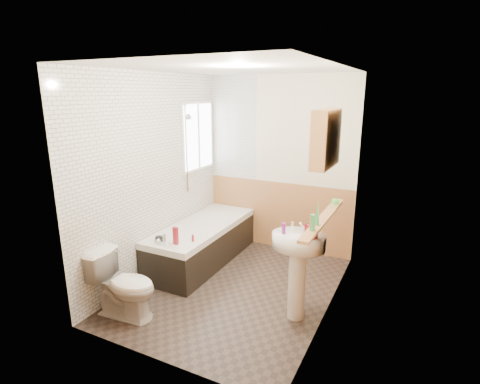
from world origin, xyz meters
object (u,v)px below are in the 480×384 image
at_px(toilet, 124,285).
at_px(pine_shelf, 324,218).
at_px(medicine_cabinet, 326,138).
at_px(sink, 298,259).
at_px(bathtub, 202,242).

xyz_separation_m(toilet, pine_shelf, (1.80, 0.90, 0.72)).
xyz_separation_m(pine_shelf, medicine_cabinet, (-0.03, 0.00, 0.78)).
xyz_separation_m(sink, pine_shelf, (0.20, 0.15, 0.42)).
distance_m(bathtub, pine_shelf, 2.02).
height_order(toilet, sink, sink).
distance_m(toilet, sink, 1.80).
relative_size(bathtub, toilet, 2.59).
height_order(bathtub, sink, sink).
height_order(bathtub, pine_shelf, pine_shelf).
bearing_deg(medicine_cabinet, sink, -138.82).
xyz_separation_m(bathtub, medicine_cabinet, (1.74, -0.56, 1.56)).
relative_size(toilet, pine_shelf, 0.50).
distance_m(toilet, medicine_cabinet, 2.49).
bearing_deg(sink, pine_shelf, 37.91).
bearing_deg(sink, bathtub, 157.08).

